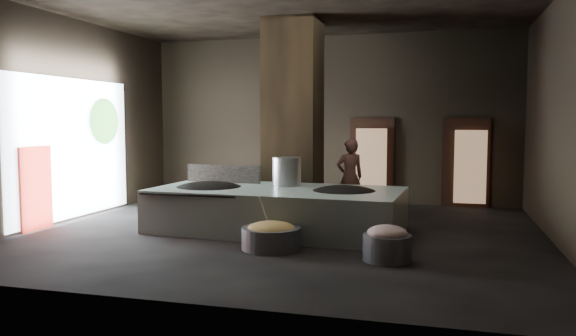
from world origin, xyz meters
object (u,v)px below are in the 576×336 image
(stock_pot, at_px, (287,173))
(cook, at_px, (350,177))
(hearth_platform, at_px, (277,210))
(meat_basin, at_px, (387,248))
(wok_left, at_px, (209,192))
(veg_basin, at_px, (271,238))
(wok_right, at_px, (344,196))

(stock_pot, distance_m, cook, 2.01)
(hearth_platform, xyz_separation_m, meat_basin, (2.37, -1.86, -0.22))
(hearth_platform, height_order, wok_left, wok_left)
(hearth_platform, distance_m, stock_pot, 0.89)
(hearth_platform, xyz_separation_m, veg_basin, (0.36, -1.56, -0.24))
(veg_basin, bearing_deg, cook, 78.95)
(hearth_platform, xyz_separation_m, cook, (1.11, 2.25, 0.47))
(meat_basin, bearing_deg, veg_basin, 171.50)
(cook, distance_m, veg_basin, 3.94)
(wok_left, distance_m, stock_pot, 1.66)
(stock_pot, bearing_deg, wok_left, -158.20)
(stock_pot, distance_m, meat_basin, 3.47)
(wok_right, relative_size, cook, 0.80)
(wok_left, height_order, cook, cook)
(wok_left, relative_size, wok_right, 1.07)
(cook, relative_size, meat_basin, 2.36)
(stock_pot, bearing_deg, meat_basin, -46.04)
(veg_basin, distance_m, meat_basin, 2.03)
(veg_basin, bearing_deg, wok_right, 58.52)
(wok_right, xyz_separation_m, stock_pot, (-1.30, 0.50, 0.38))
(wok_left, height_order, wok_right, wok_left)
(wok_left, distance_m, wok_right, 2.80)
(wok_left, xyz_separation_m, wok_right, (2.80, 0.10, 0.00))
(cook, xyz_separation_m, veg_basin, (-0.74, -3.81, -0.71))
(meat_basin, bearing_deg, wok_left, 154.67)
(wok_left, relative_size, meat_basin, 2.04)
(wok_right, bearing_deg, stock_pot, 158.96)
(stock_pot, xyz_separation_m, veg_basin, (0.31, -2.11, -0.94))
(wok_left, bearing_deg, wok_right, 2.05)
(wok_left, relative_size, stock_pot, 2.42)
(stock_pot, height_order, cook, cook)
(veg_basin, bearing_deg, wok_left, 140.25)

